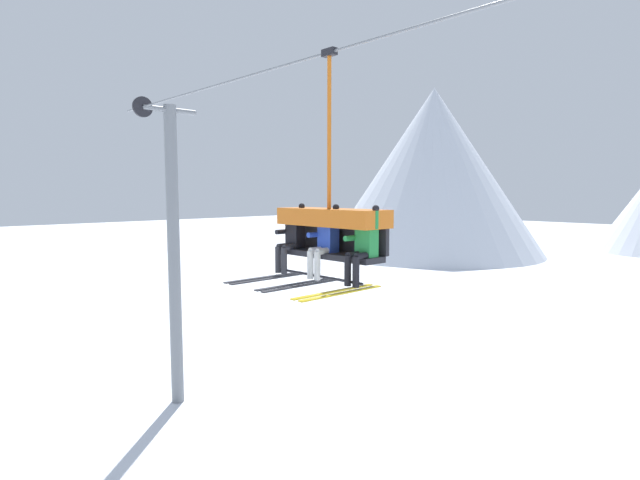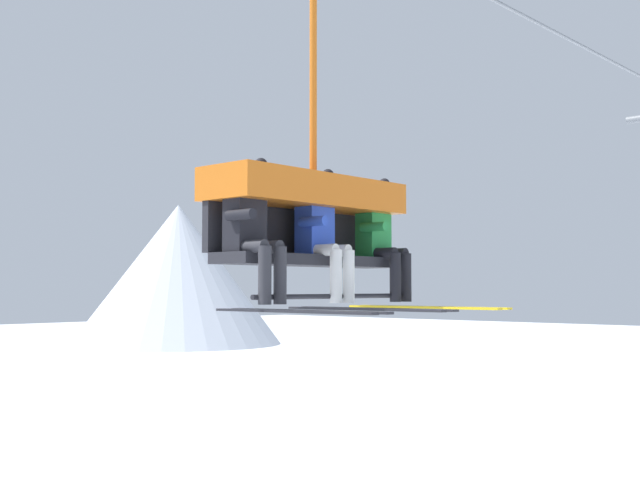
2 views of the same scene
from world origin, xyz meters
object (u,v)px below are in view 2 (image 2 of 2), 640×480
(skier_black, at_px, (255,230))
(skier_blue, at_px, (325,235))
(chairlift_chair, at_px, (308,204))
(skier_green, at_px, (383,239))

(skier_black, distance_m, skier_blue, 0.88)
(chairlift_chair, relative_size, skier_blue, 2.25)
(skier_blue, relative_size, skier_green, 1.00)
(skier_black, height_order, skier_blue, same)
(skier_black, bearing_deg, chairlift_chair, 13.62)
(skier_green, bearing_deg, skier_black, 180.00)
(skier_blue, xyz_separation_m, skier_green, (0.88, 0.00, 0.00))
(chairlift_chair, relative_size, skier_black, 2.25)
(chairlift_chair, xyz_separation_m, skier_green, (0.89, -0.21, -0.31))
(skier_blue, bearing_deg, skier_green, 0.00)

